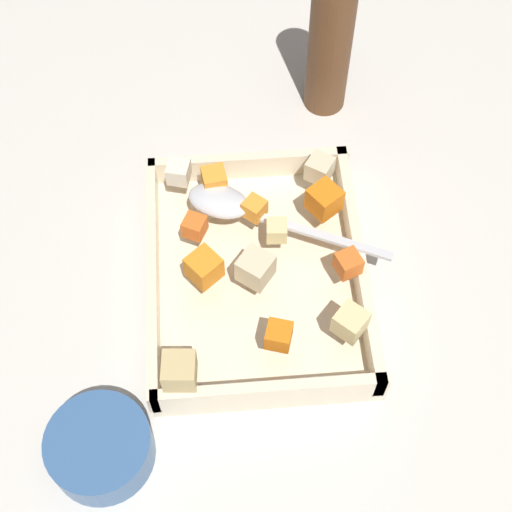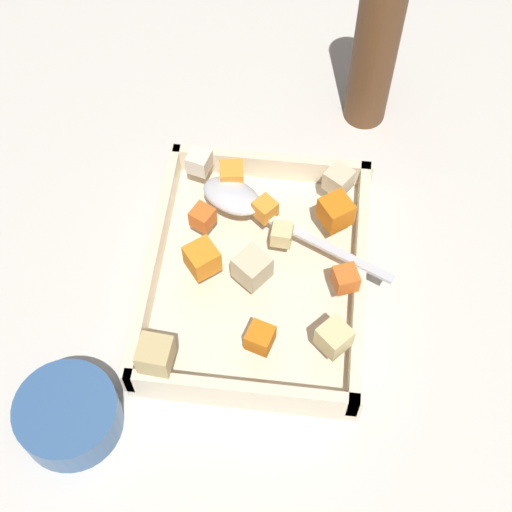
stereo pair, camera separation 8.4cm
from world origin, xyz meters
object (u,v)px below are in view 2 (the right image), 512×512
Objects in this scene: baking_dish at (256,277)px; pepper_mill at (376,47)px; serving_spoon at (242,201)px; small_prep_bowl at (69,416)px.

pepper_mill is at bearing -22.50° from baking_dish.
baking_dish is 1.20× the size of pepper_mill.
serving_spoon is (0.07, 0.02, 0.05)m from baking_dish.
baking_dish is at bearing -46.55° from serving_spoon.
pepper_mill reaches higher than serving_spoon.
baking_dish is at bearing -42.12° from small_prep_bowl.
pepper_mill is (0.21, -0.14, 0.06)m from serving_spoon.
pepper_mill is 0.56m from small_prep_bowl.
baking_dish is 0.09m from serving_spoon.
baking_dish is 0.26m from small_prep_bowl.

